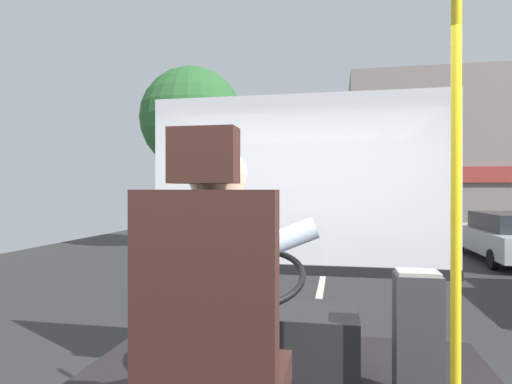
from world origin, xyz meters
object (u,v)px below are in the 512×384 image
object	(u,v)px
handrail_pole	(456,195)
parked_car_silver	(510,236)
driver_seat	(213,354)
steering_console	(271,336)
bus_driver	(222,284)
fare_box	(417,339)

from	to	relation	value
handrail_pole	parked_car_silver	size ratio (longest dim) A/B	0.52
driver_seat	handrail_pole	xyz separation A→B (m)	(0.92, 0.55, 0.55)
steering_console	parked_car_silver	xyz separation A→B (m)	(4.63, 9.05, -0.22)
handrail_pole	parked_car_silver	distance (m)	10.54
bus_driver	handrail_pole	size ratio (longest dim) A/B	0.36
handrail_pole	parked_car_silver	bearing A→B (deg)	69.26
handrail_pole	fare_box	world-z (taller)	handrail_pole
bus_driver	parked_car_silver	bearing A→B (deg)	65.63
bus_driver	fare_box	xyz separation A→B (m)	(0.84, 0.87, -0.45)
driver_seat	fare_box	distance (m)	1.31
driver_seat	bus_driver	xyz separation A→B (m)	(-0.00, 0.11, 0.22)
fare_box	parked_car_silver	size ratio (longest dim) A/B	0.17
handrail_pole	driver_seat	bearing A→B (deg)	-149.39
driver_seat	handrail_pole	bearing A→B (deg)	30.61
driver_seat	steering_console	bearing A→B (deg)	90.00
steering_console	parked_car_silver	bearing A→B (deg)	62.89
driver_seat	handrail_pole	distance (m)	1.21
bus_driver	steering_console	world-z (taller)	bus_driver
bus_driver	steering_console	size ratio (longest dim) A/B	0.75
driver_seat	fare_box	world-z (taller)	driver_seat
driver_seat	fare_box	bearing A→B (deg)	49.33
driver_seat	handrail_pole	size ratio (longest dim) A/B	0.60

